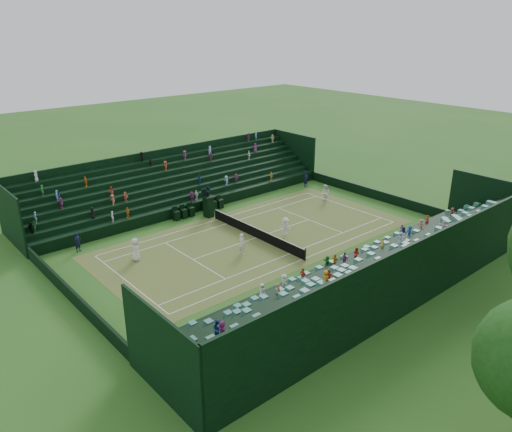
# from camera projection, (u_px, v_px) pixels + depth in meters

# --- Properties ---
(ground) EXTENTS (160.00, 160.00, 0.00)m
(ground) POSITION_uv_depth(u_px,v_px,m) (256.00, 238.00, 42.29)
(ground) COLOR #27621E
(ground) RESTS_ON ground
(court_surface) EXTENTS (12.97, 26.77, 0.01)m
(court_surface) POSITION_uv_depth(u_px,v_px,m) (256.00, 238.00, 42.29)
(court_surface) COLOR #396D24
(court_surface) RESTS_ON ground
(perimeter_wall_north) EXTENTS (17.17, 0.20, 1.00)m
(perimeter_wall_north) POSITION_uv_depth(u_px,v_px,m) (372.00, 193.00, 51.75)
(perimeter_wall_north) COLOR black
(perimeter_wall_north) RESTS_ON ground
(perimeter_wall_south) EXTENTS (17.17, 0.20, 1.00)m
(perimeter_wall_south) POSITION_uv_depth(u_px,v_px,m) (71.00, 295.00, 32.47)
(perimeter_wall_south) COLOR black
(perimeter_wall_south) RESTS_ON ground
(perimeter_wall_east) EXTENTS (0.20, 31.77, 1.00)m
(perimeter_wall_east) POSITION_uv_depth(u_px,v_px,m) (332.00, 267.00, 36.11)
(perimeter_wall_east) COLOR black
(perimeter_wall_east) RESTS_ON ground
(perimeter_wall_west) EXTENTS (0.20, 31.77, 1.00)m
(perimeter_wall_west) POSITION_uv_depth(u_px,v_px,m) (199.00, 206.00, 48.11)
(perimeter_wall_west) COLOR black
(perimeter_wall_west) RESTS_ON ground
(north_grandstand) EXTENTS (6.60, 32.00, 4.90)m
(north_grandstand) POSITION_uv_depth(u_px,v_px,m) (381.00, 275.00, 32.77)
(north_grandstand) COLOR black
(north_grandstand) RESTS_ON ground
(south_grandstand) EXTENTS (6.60, 32.00, 4.90)m
(south_grandstand) POSITION_uv_depth(u_px,v_px,m) (175.00, 186.00, 50.69)
(south_grandstand) COLOR black
(south_grandstand) RESTS_ON ground
(tennis_net) EXTENTS (11.67, 0.10, 1.06)m
(tennis_net) POSITION_uv_depth(u_px,v_px,m) (256.00, 232.00, 42.10)
(tennis_net) COLOR black
(tennis_net) RESTS_ON ground
(umpire_chair) EXTENTS (0.96, 0.96, 3.01)m
(umpire_chair) POSITION_uv_depth(u_px,v_px,m) (208.00, 204.00, 46.46)
(umpire_chair) COLOR black
(umpire_chair) RESTS_ON ground
(courtside_chairs) EXTENTS (0.58, 5.55, 1.26)m
(courtside_chairs) POSITION_uv_depth(u_px,v_px,m) (199.00, 209.00, 47.46)
(courtside_chairs) COLOR black
(courtside_chairs) RESTS_ON ground
(player_near_west) EXTENTS (0.95, 0.67, 1.84)m
(player_near_west) POSITION_uv_depth(u_px,v_px,m) (136.00, 249.00, 37.99)
(player_near_west) COLOR white
(player_near_west) RESTS_ON ground
(player_near_east) EXTENTS (0.68, 0.48, 1.75)m
(player_near_east) POSITION_uv_depth(u_px,v_px,m) (242.00, 244.00, 39.07)
(player_near_east) COLOR silver
(player_near_east) RESTS_ON ground
(player_far_west) EXTENTS (1.00, 0.87, 1.74)m
(player_far_west) POSITION_uv_depth(u_px,v_px,m) (325.00, 193.00, 50.67)
(player_far_west) COLOR white
(player_far_west) RESTS_ON ground
(player_far_east) EXTENTS (1.18, 0.95, 1.60)m
(player_far_east) POSITION_uv_depth(u_px,v_px,m) (285.00, 226.00, 42.59)
(player_far_east) COLOR white
(player_far_east) RESTS_ON ground
(line_judge_north) EXTENTS (0.53, 0.70, 1.73)m
(line_judge_north) POSITION_uv_depth(u_px,v_px,m) (306.00, 179.00, 55.17)
(line_judge_north) COLOR black
(line_judge_north) RESTS_ON ground
(line_judge_south) EXTENTS (0.58, 0.69, 1.62)m
(line_judge_south) POSITION_uv_depth(u_px,v_px,m) (78.00, 242.00, 39.51)
(line_judge_south) COLOR black
(line_judge_south) RESTS_ON ground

